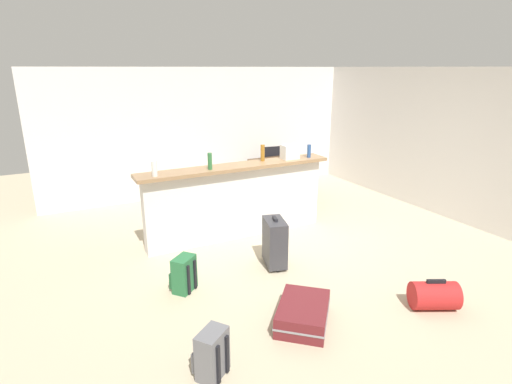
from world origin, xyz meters
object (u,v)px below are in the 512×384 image
(dining_table, at_px, (281,165))
(backpack_grey, at_px, (211,354))
(bottle_blue, at_px, (309,151))
(dining_chair_near_partition, at_px, (293,178))
(suitcase_flat_maroon, at_px, (303,313))
(backpack_green, at_px, (184,274))
(duffel_bag_red, at_px, (434,295))
(suitcase_upright_charcoal, at_px, (275,242))
(bottle_green, at_px, (210,161))
(dining_chair_far_side, at_px, (269,165))
(bottle_white, at_px, (154,169))
(grocery_bag, at_px, (290,152))
(bottle_amber, at_px, (263,153))

(dining_table, bearing_deg, backpack_grey, -127.46)
(bottle_blue, bearing_deg, dining_table, 75.34)
(dining_chair_near_partition, bearing_deg, suitcase_flat_maroon, -120.80)
(backpack_green, bearing_deg, duffel_bag_red, -34.99)
(bottle_blue, height_order, suitcase_upright_charcoal, bottle_blue)
(bottle_green, height_order, dining_chair_far_side, bottle_green)
(bottle_white, relative_size, bottle_blue, 1.00)
(bottle_blue, distance_m, dining_chair_far_side, 2.20)
(bottle_white, distance_m, suitcase_upright_charcoal, 1.83)
(dining_chair_far_side, bearing_deg, backpack_grey, -124.31)
(dining_chair_near_partition, xyz_separation_m, backpack_grey, (-3.00, -3.45, -0.31))
(bottle_white, xyz_separation_m, bottle_blue, (2.45, 0.03, 0.00))
(bottle_green, distance_m, dining_chair_near_partition, 2.35)
(dining_chair_near_partition, bearing_deg, duffel_bag_red, -98.12)
(dining_table, xyz_separation_m, dining_chair_far_side, (0.05, 0.56, -0.13))
(suitcase_flat_maroon, relative_size, duffel_bag_red, 1.50)
(dining_chair_near_partition, distance_m, backpack_grey, 4.58)
(bottle_blue, xyz_separation_m, backpack_green, (-2.45, -1.09, -1.02))
(dining_table, bearing_deg, grocery_bag, -116.43)
(bottle_white, bearing_deg, bottle_green, 0.85)
(bottle_green, xyz_separation_m, grocery_bag, (1.35, 0.07, -0.01))
(dining_table, bearing_deg, dining_chair_far_side, 84.94)
(bottle_green, xyz_separation_m, suitcase_flat_maroon, (0.10, -2.23, -1.13))
(bottle_amber, relative_size, duffel_bag_red, 0.44)
(duffel_bag_red, relative_size, suitcase_upright_charcoal, 0.84)
(bottle_blue, xyz_separation_m, dining_chair_far_side, (0.44, 2.04, -0.71))
(dining_chair_near_partition, distance_m, suitcase_upright_charcoal, 2.53)
(dining_chair_far_side, height_order, suitcase_upright_charcoal, dining_chair_far_side)
(grocery_bag, distance_m, suitcase_upright_charcoal, 1.67)
(dining_table, relative_size, suitcase_upright_charcoal, 1.64)
(dining_table, bearing_deg, suitcase_flat_maroon, -117.74)
(dining_chair_near_partition, distance_m, dining_chair_far_side, 1.09)
(grocery_bag, distance_m, suitcase_flat_maroon, 2.85)
(grocery_bag, height_order, dining_table, grocery_bag)
(dining_chair_far_side, xyz_separation_m, backpack_green, (-2.89, -3.13, -0.31))
(backpack_green, bearing_deg, bottle_amber, 35.62)
(bottle_blue, height_order, dining_chair_far_side, bottle_blue)
(bottle_amber, height_order, bottle_blue, bottle_amber)
(grocery_bag, relative_size, dining_chair_far_side, 0.28)
(bottle_green, distance_m, backpack_grey, 2.86)
(bottle_amber, xyz_separation_m, dining_chair_far_side, (1.21, 1.92, -0.73))
(dining_chair_near_partition, relative_size, suitcase_flat_maroon, 1.10)
(bottle_amber, height_order, duffel_bag_red, bottle_amber)
(dining_table, bearing_deg, duffel_bag_red, -97.78)
(bottle_white, distance_m, grocery_bag, 2.13)
(bottle_green, bearing_deg, bottle_blue, 0.59)
(bottle_white, bearing_deg, grocery_bag, 2.24)
(bottle_white, relative_size, grocery_bag, 0.79)
(bottle_white, relative_size, suitcase_flat_maroon, 0.24)
(dining_chair_near_partition, bearing_deg, grocery_bag, -126.12)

